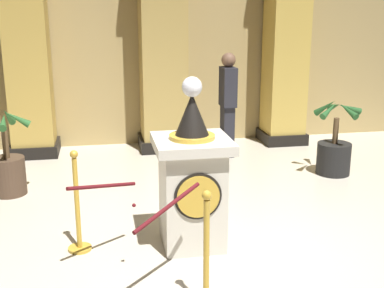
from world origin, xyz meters
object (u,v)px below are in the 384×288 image
(pedestal_clock, at_px, (192,181))
(stanchion_far, at_px, (206,268))
(stanchion_near, at_px, (78,216))
(bystander_guest, at_px, (228,102))
(potted_palm_left, at_px, (8,167))
(potted_palm_right, at_px, (334,151))

(pedestal_clock, distance_m, stanchion_far, 1.21)
(stanchion_near, relative_size, stanchion_far, 1.03)
(stanchion_near, height_order, bystander_guest, bystander_guest)
(stanchion_near, relative_size, bystander_guest, 0.62)
(pedestal_clock, xyz_separation_m, potted_palm_left, (-2.13, 1.89, -0.32))
(pedestal_clock, height_order, stanchion_near, pedestal_clock)
(pedestal_clock, relative_size, stanchion_far, 1.71)
(potted_palm_right, distance_m, bystander_guest, 1.89)
(pedestal_clock, distance_m, potted_palm_right, 3.17)
(stanchion_near, height_order, potted_palm_left, potted_palm_left)
(stanchion_far, bearing_deg, stanchion_near, 130.56)
(pedestal_clock, bearing_deg, bystander_guest, 69.14)
(potted_palm_right, bearing_deg, stanchion_near, -153.73)
(stanchion_near, xyz_separation_m, potted_palm_right, (3.67, 1.81, -0.03))
(stanchion_far, xyz_separation_m, potted_palm_left, (-2.02, 3.05, 0.02))
(potted_palm_right, bearing_deg, bystander_guest, 137.91)
(potted_palm_left, relative_size, potted_palm_right, 1.02)
(pedestal_clock, xyz_separation_m, bystander_guest, (1.18, 3.10, 0.22))
(stanchion_near, height_order, potted_palm_right, potted_palm_right)
(stanchion_far, distance_m, potted_palm_right, 4.02)
(bystander_guest, bearing_deg, stanchion_near, -127.82)
(pedestal_clock, height_order, potted_palm_right, pedestal_clock)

